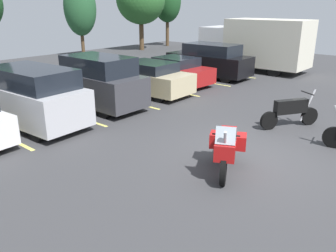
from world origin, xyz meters
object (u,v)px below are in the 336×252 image
car_red (172,71)px  car_black (209,61)px  motorcycle_second (291,111)px  car_champagne (145,78)px  car_silver (30,96)px  box_truck (256,44)px  motorcycle_touring (227,147)px  car_charcoal (94,82)px

car_red → car_black: bearing=-7.5°
motorcycle_second → car_red: 7.64m
motorcycle_second → car_champagne: car_champagne is taller
motorcycle_second → car_silver: 8.65m
car_champagne → car_red: 2.34m
motorcycle_second → box_truck: bearing=33.7°
motorcycle_touring → car_silver: size_ratio=0.44×
motorcycle_second → car_silver: (-5.45, 6.69, 0.44)m
car_silver → car_champagne: car_silver is taller
motorcycle_touring → box_truck: size_ratio=0.31×
car_silver → car_black: 10.75m
car_silver → car_charcoal: car_charcoal is taller
box_truck → motorcycle_touring: bearing=-155.2°
motorcycle_touring → car_charcoal: size_ratio=0.43×
box_truck → car_black: bearing=166.0°
motorcycle_second → car_black: (5.29, 6.84, 0.36)m
box_truck → car_champagne: bearing=174.0°
car_champagne → car_black: (5.09, -0.02, 0.19)m
car_champagne → car_black: size_ratio=0.96×
car_red → car_silver: bearing=-176.3°
car_silver → motorcycle_touring: bearing=-79.2°
car_silver → car_red: car_silver is taller
box_truck → car_red: bearing=168.8°
car_black → motorcycle_second: bearing=-127.7°
car_black → box_truck: box_truck is taller
car_red → box_truck: box_truck is taller
car_silver → car_black: bearing=0.8°
motorcycle_touring → car_red: (6.68, 7.31, 0.04)m
car_champagne → car_red: bearing=8.5°
car_silver → car_charcoal: size_ratio=0.96×
car_champagne → car_red: (2.32, 0.35, -0.04)m
car_black → car_red: bearing=172.5°
box_truck → motorcycle_second: bearing=-146.3°
car_charcoal → box_truck: size_ratio=0.73×
motorcycle_second → car_charcoal: bearing=110.7°
car_black → box_truck: bearing=-14.0°
car_champagne → car_black: bearing=-0.2°
car_silver → box_truck: 14.40m
car_charcoal → car_champagne: 2.85m
motorcycle_touring → car_charcoal: car_charcoal is taller
motorcycle_touring → box_truck: 14.44m
motorcycle_touring → car_black: (9.46, 6.95, 0.27)m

